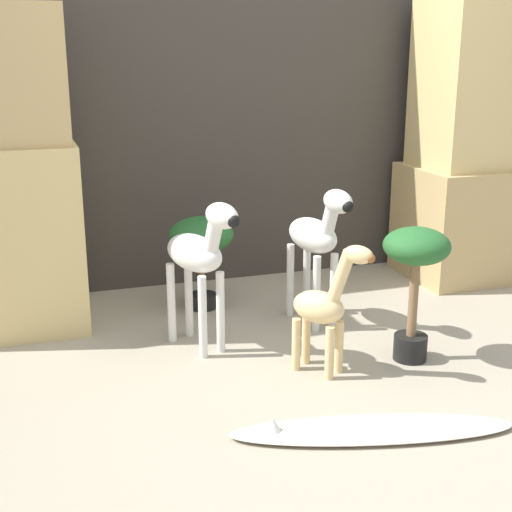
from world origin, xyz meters
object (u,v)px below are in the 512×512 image
Objects in this scene: potted_palm_back at (416,264)px; surfboard at (370,429)px; zebra_right at (317,237)px; zebra_left at (200,255)px; giraffe_figurine at (324,306)px; potted_palm_front at (201,240)px.

surfboard is at bearing -131.46° from potted_palm_back.
zebra_right and zebra_left have the same top height.
potted_palm_back is at bearing -66.46° from zebra_right.
giraffe_figurine is (0.45, -0.43, -0.16)m from zebra_left.
potted_palm_front is 1.59m from surfboard.
potted_palm_back reaches higher than giraffe_figurine.
zebra_left is at bearing 112.65° from surfboard.
potted_palm_front is at bearing 107.29° from giraffe_figurine.
zebra_left is 1.22× the size of giraffe_figurine.
zebra_right is 1.22× the size of giraffe_figurine.
surfboard is at bearing -80.28° from potted_palm_front.
zebra_left is at bearing -168.41° from zebra_right.
zebra_right is 0.61m from potted_palm_back.
potted_palm_back reaches higher than surfboard.
potted_palm_front is at bearing 127.41° from potted_palm_back.
potted_palm_back reaches higher than potted_palm_front.
zebra_left is at bearing 136.46° from giraffe_figurine.
giraffe_figurine is 0.55× the size of surfboard.
potted_palm_back is at bearing -25.46° from zebra_left.
zebra_right is at bearing 70.44° from giraffe_figurine.
potted_palm_back is 0.57× the size of surfboard.
potted_palm_back is at bearing 0.35° from giraffe_figurine.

